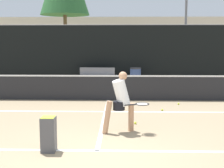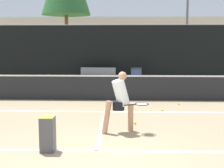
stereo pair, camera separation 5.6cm
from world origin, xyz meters
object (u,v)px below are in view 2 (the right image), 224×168
Objects in this scene: courtside_bench at (98,75)px; parked_car at (127,67)px; trash_bin at (136,76)px; player_practicing at (120,100)px; ball_hopper at (48,133)px.

parked_car is (1.58, 3.80, 0.13)m from courtside_bench.
trash_bin is at bearing 2.35° from courtside_bench.
player_practicing is 12.48m from parked_car.
trash_bin reaches higher than ball_hopper.
parked_car is at bearing 96.19° from trash_bin.
courtside_bench reaches higher than ball_hopper.
ball_hopper is 0.38× the size of courtside_bench.
courtside_bench is (0.20, 10.08, 0.10)m from ball_hopper.
parked_car is at bearing 82.69° from ball_hopper.
ball_hopper is 13.99m from parked_car.
courtside_bench reaches higher than trash_bin.
parked_car reaches higher than ball_hopper.
courtside_bench is 4.11m from parked_car.
player_practicing is 1.73× the size of trash_bin.
player_practicing is 2.09× the size of ball_hopper.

